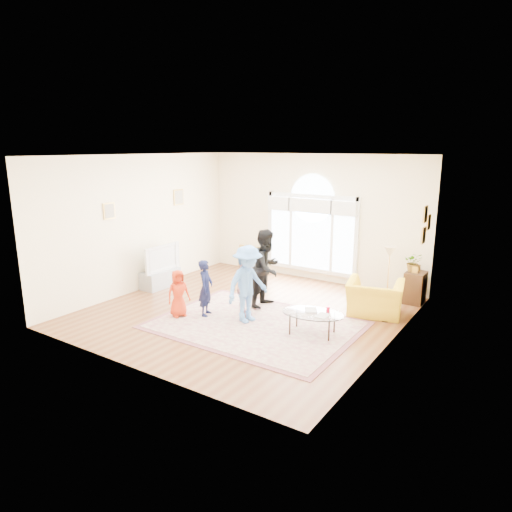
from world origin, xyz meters
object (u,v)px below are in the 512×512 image
Objects in this scene: tv_console at (160,278)px; television at (160,258)px; armchair at (375,298)px; area_rug at (255,325)px; coffee_table at (313,314)px.

television is at bearing 0.00° from tv_console.
area_rug is at bearing 33.38° from armchair.
tv_console is at bearing 161.82° from coffee_table.
coffee_table is (4.43, -0.58, -0.34)m from television.
tv_console is 0.90× the size of television.
area_rug is 3.43m from tv_console.
coffee_table is (4.44, -0.58, 0.19)m from tv_console.
tv_console is 0.53m from television.
tv_console is 5.15m from armchair.
television is 0.88× the size of coffee_table.
area_rug is 3.60× the size of tv_console.
television reaches higher than coffee_table.
television is at bearing 166.52° from area_rug.
coffee_table is at bearing -7.47° from tv_console.
tv_console reaches higher than area_rug.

